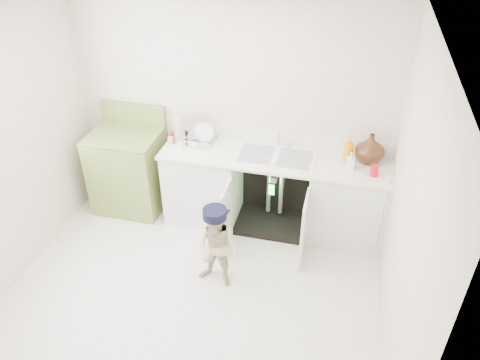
% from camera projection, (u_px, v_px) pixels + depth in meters
% --- Properties ---
extents(ground, '(3.50, 3.50, 0.00)m').
position_uv_depth(ground, '(194.00, 291.00, 4.53)').
color(ground, silver).
rests_on(ground, ground).
extents(room_shell, '(6.00, 5.50, 1.26)m').
position_uv_depth(room_shell, '(185.00, 185.00, 3.83)').
color(room_shell, beige).
rests_on(room_shell, ground).
extents(counter_run, '(2.44, 1.02, 1.21)m').
position_uv_depth(counter_run, '(276.00, 190.00, 5.13)').
color(counter_run, silver).
rests_on(counter_run, ground).
extents(avocado_stove, '(0.77, 0.65, 1.20)m').
position_uv_depth(avocado_stove, '(129.00, 169.00, 5.43)').
color(avocado_stove, olive).
rests_on(avocado_stove, ground).
extents(repair_worker, '(0.65, 0.89, 0.88)m').
position_uv_depth(repair_worker, '(217.00, 248.00, 4.39)').
color(repair_worker, beige).
rests_on(repair_worker, ground).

